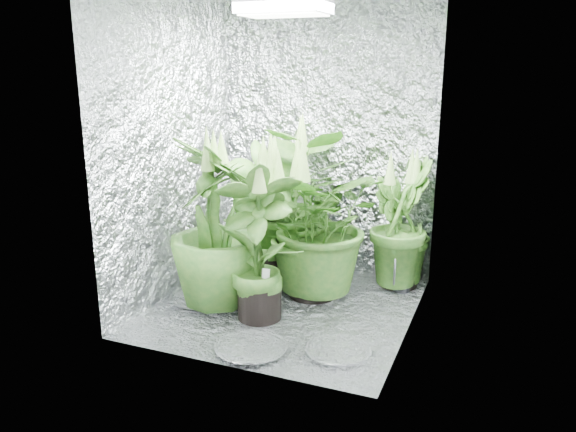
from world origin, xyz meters
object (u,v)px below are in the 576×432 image
(plant_a, at_px, (289,201))
(plant_f, at_px, (259,242))
(grow_lamp, at_px, (284,7))
(plant_d, at_px, (215,225))
(plant_e, at_px, (313,222))
(plant_b, at_px, (265,218))
(circulation_fan, at_px, (398,272))
(plant_c, at_px, (401,225))

(plant_a, relative_size, plant_f, 1.13)
(grow_lamp, height_order, plant_d, grow_lamp)
(grow_lamp, bearing_deg, plant_e, 65.91)
(plant_a, bearing_deg, plant_f, -82.44)
(plant_a, distance_m, plant_f, 0.75)
(plant_b, relative_size, circulation_fan, 3.41)
(circulation_fan, bearing_deg, grow_lamp, -152.09)
(grow_lamp, relative_size, plant_a, 0.42)
(plant_c, xyz_separation_m, plant_f, (-0.69, -0.85, 0.04))
(plant_c, height_order, plant_f, plant_f)
(plant_f, xyz_separation_m, circulation_fan, (0.70, 0.75, -0.35))
(plant_c, distance_m, plant_f, 1.09)
(grow_lamp, distance_m, circulation_fan, 1.88)
(plant_c, bearing_deg, plant_f, -129.03)
(plant_a, relative_size, plant_d, 1.03)
(plant_b, distance_m, plant_f, 0.52)
(plant_a, relative_size, plant_c, 1.22)
(plant_f, bearing_deg, plant_c, 50.97)
(grow_lamp, height_order, circulation_fan, grow_lamp)
(plant_f, height_order, circulation_fan, plant_f)
(grow_lamp, bearing_deg, plant_d, -162.08)
(plant_a, distance_m, plant_d, 0.70)
(plant_b, bearing_deg, plant_f, -70.21)
(plant_b, xyz_separation_m, plant_d, (-0.16, -0.42, 0.04))
(plant_e, distance_m, circulation_fan, 0.71)
(plant_f, relative_size, circulation_fan, 3.34)
(plant_b, relative_size, plant_e, 0.99)
(plant_b, relative_size, plant_c, 1.11)
(grow_lamp, distance_m, plant_c, 1.64)
(plant_c, relative_size, plant_e, 0.89)
(grow_lamp, relative_size, plant_e, 0.46)
(grow_lamp, height_order, plant_e, grow_lamp)
(plant_d, xyz_separation_m, plant_f, (0.34, -0.07, -0.05))
(plant_c, bearing_deg, circulation_fan, -82.34)
(grow_lamp, bearing_deg, plant_b, 132.28)
(plant_c, distance_m, plant_d, 1.29)
(grow_lamp, height_order, plant_b, grow_lamp)
(grow_lamp, relative_size, plant_b, 0.46)
(plant_e, bearing_deg, plant_d, -144.45)
(plant_a, xyz_separation_m, plant_e, (0.28, -0.29, -0.05))
(plant_c, bearing_deg, grow_lamp, -133.56)
(grow_lamp, bearing_deg, plant_a, 108.64)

